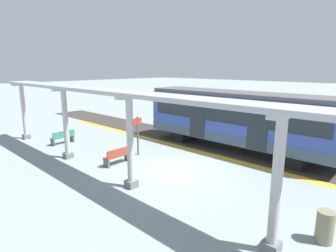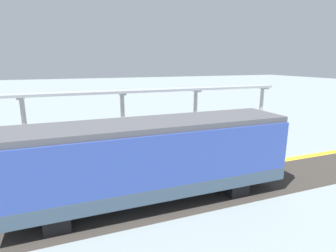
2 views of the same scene
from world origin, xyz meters
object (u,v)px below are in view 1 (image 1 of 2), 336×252
object	(u,v)px
canopy_pillar_second	(66,124)
bench_mid_platform	(118,156)
canopy_pillar_third	(130,142)
trash_bin	(325,227)
canopy_pillar_nearest	(24,111)
platform_info_sign	(138,132)
train_near_carriage	(237,120)
bench_near_end	(63,137)
canopy_pillar_fourth	(276,185)

from	to	relation	value
canopy_pillar_second	bench_mid_platform	size ratio (longest dim) A/B	2.51
canopy_pillar_third	trash_bin	bearing A→B (deg)	101.89
canopy_pillar_nearest	platform_info_sign	distance (m)	8.93
train_near_carriage	bench_near_end	world-z (taller)	train_near_carriage
canopy_pillar_second	bench_near_end	bearing A→B (deg)	-111.38
bench_near_end	platform_info_sign	bearing A→B (deg)	109.32
bench_near_end	trash_bin	size ratio (longest dim) A/B	1.61
train_near_carriage	platform_info_sign	world-z (taller)	train_near_carriage
platform_info_sign	trash_bin	bearing A→B (deg)	81.01
canopy_pillar_second	canopy_pillar_third	bearing A→B (deg)	90.00
train_near_carriage	bench_mid_platform	distance (m)	7.22
canopy_pillar_third	canopy_pillar_second	bearing A→B (deg)	-90.00
canopy_pillar_second	canopy_pillar_third	world-z (taller)	same
train_near_carriage	platform_info_sign	bearing A→B (deg)	-36.56
platform_info_sign	canopy_pillar_nearest	bearing A→B (deg)	-70.25
canopy_pillar_nearest	train_near_carriage	bearing A→B (deg)	122.98
train_near_carriage	canopy_pillar_fourth	size ratio (longest dim) A/B	3.05
canopy_pillar_fourth	trash_bin	bearing A→B (deg)	147.90
train_near_carriage	bench_mid_platform	bearing A→B (deg)	-25.26
canopy_pillar_nearest	canopy_pillar_second	distance (m)	6.04
canopy_pillar_third	canopy_pillar_fourth	distance (m)	5.93
bench_mid_platform	canopy_pillar_fourth	bearing A→B (deg)	81.45
bench_near_end	bench_mid_platform	size ratio (longest dim) A/B	1.00
canopy_pillar_third	bench_mid_platform	bearing A→B (deg)	-115.93
train_near_carriage	canopy_pillar_second	world-z (taller)	canopy_pillar_second
canopy_pillar_fourth	canopy_pillar_nearest	bearing A→B (deg)	-90.00
canopy_pillar_second	canopy_pillar_third	xyz separation A→B (m)	(0.00, 5.45, 0.00)
train_near_carriage	canopy_pillar_second	distance (m)	9.65
canopy_pillar_third	trash_bin	xyz separation A→B (m)	(-1.44, 6.83, -1.45)
train_near_carriage	platform_info_sign	distance (m)	5.86
canopy_pillar_nearest	bench_near_end	distance (m)	3.62
canopy_pillar_second	canopy_pillar_nearest	bearing A→B (deg)	-90.00
canopy_pillar_fourth	platform_info_sign	xyz separation A→B (m)	(-3.01, -9.03, -0.60)
bench_near_end	canopy_pillar_fourth	bearing A→B (deg)	85.39
canopy_pillar_third	bench_near_end	bearing A→B (deg)	-97.83
canopy_pillar_nearest	canopy_pillar_second	xyz separation A→B (m)	(0.00, 6.04, 0.00)
bench_mid_platform	trash_bin	distance (m)	9.48
canopy_pillar_second	canopy_pillar_third	distance (m)	5.45
canopy_pillar_second	trash_bin	size ratio (longest dim) A/B	4.03
train_near_carriage	trash_bin	size ratio (longest dim) A/B	12.28
canopy_pillar_fourth	bench_mid_platform	size ratio (longest dim) A/B	2.51
train_near_carriage	platform_info_sign	xyz separation A→B (m)	(4.69, -3.48, -0.50)
train_near_carriage	canopy_pillar_second	bearing A→B (deg)	-37.09
trash_bin	canopy_pillar_third	bearing A→B (deg)	-78.11
canopy_pillar_nearest	canopy_pillar_third	bearing A→B (deg)	90.00
canopy_pillar_third	canopy_pillar_fourth	bearing A→B (deg)	90.00
canopy_pillar_nearest	platform_info_sign	xyz separation A→B (m)	(-3.01, 8.39, -0.60)
trash_bin	platform_info_sign	distance (m)	10.09
canopy_pillar_third	train_near_carriage	bearing A→B (deg)	177.24
bench_near_end	trash_bin	xyz separation A→B (m)	(-0.28, 15.23, 0.03)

